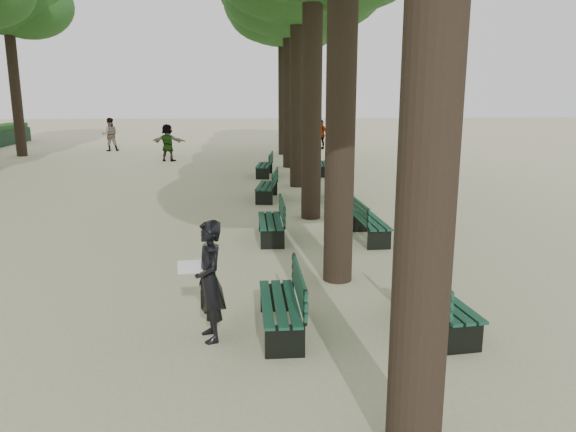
{
  "coord_description": "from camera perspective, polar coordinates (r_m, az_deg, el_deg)",
  "views": [
    {
      "loc": [
        0.05,
        -6.64,
        3.4
      ],
      "look_at": [
        0.6,
        3.0,
        1.2
      ],
      "focal_mm": 35.0,
      "sensor_mm": 36.0,
      "label": 1
    }
  ],
  "objects": [
    {
      "name": "ground",
      "position": [
        7.46,
        -3.39,
        -14.3
      ],
      "size": [
        120.0,
        120.0,
        0.0
      ],
      "primitive_type": "plane",
      "color": "#C0BB91",
      "rests_on": "ground"
    },
    {
      "name": "tree_central_5",
      "position": [
        29.98,
        -0.5,
        20.98
      ],
      "size": [
        6.0,
        6.0,
        9.95
      ],
      "color": "#33261C",
      "rests_on": "ground"
    },
    {
      "name": "bench_left_0",
      "position": [
        8.07,
        -0.77,
        -9.97
      ],
      "size": [
        0.62,
        1.81,
        0.92
      ],
      "color": "black",
      "rests_on": "ground"
    },
    {
      "name": "bench_left_1",
      "position": [
        12.87,
        -1.76,
        -1.24
      ],
      "size": [
        0.6,
        1.81,
        0.92
      ],
      "color": "black",
      "rests_on": "ground"
    },
    {
      "name": "bench_left_2",
      "position": [
        17.5,
        -2.18,
        2.52
      ],
      "size": [
        0.79,
        1.86,
        0.92
      ],
      "color": "black",
      "rests_on": "ground"
    },
    {
      "name": "bench_left_3",
      "position": [
        22.27,
        -2.43,
        4.74
      ],
      "size": [
        0.76,
        1.85,
        0.92
      ],
      "color": "black",
      "rests_on": "ground"
    },
    {
      "name": "bench_right_0",
      "position": [
        8.45,
        14.99,
        -9.33
      ],
      "size": [
        0.8,
        1.86,
        0.92
      ],
      "color": "black",
      "rests_on": "ground"
    },
    {
      "name": "bench_right_1",
      "position": [
        12.95,
        8.34,
        -1.28
      ],
      "size": [
        0.68,
        1.83,
        0.92
      ],
      "color": "black",
      "rests_on": "ground"
    },
    {
      "name": "bench_right_2",
      "position": [
        17.58,
        5.24,
        2.53
      ],
      "size": [
        0.71,
        1.84,
        0.92
      ],
      "color": "black",
      "rests_on": "ground"
    },
    {
      "name": "bench_right_3",
      "position": [
        22.75,
        3.29,
        4.9
      ],
      "size": [
        0.71,
        1.84,
        0.92
      ],
      "color": "black",
      "rests_on": "ground"
    },
    {
      "name": "man_with_map",
      "position": [
        7.74,
        -7.98,
        -6.56
      ],
      "size": [
        0.7,
        0.75,
        1.69
      ],
      "color": "black",
      "rests_on": "ground"
    },
    {
      "name": "pedestrian_c",
      "position": [
        32.51,
        3.38,
        8.28
      ],
      "size": [
        0.85,
        0.98,
        1.67
      ],
      "primitive_type": "imported",
      "rotation": [
        0.0,
        0.0,
        5.35
      ],
      "color": "#262628",
      "rests_on": "ground"
    },
    {
      "name": "pedestrian_e",
      "position": [
        27.53,
        -12.12,
        7.3
      ],
      "size": [
        1.68,
        0.76,
        1.77
      ],
      "primitive_type": "imported",
      "rotation": [
        0.0,
        0.0,
        2.89
      ],
      "color": "#262628",
      "rests_on": "ground"
    },
    {
      "name": "pedestrian_a",
      "position": [
        32.89,
        -17.64,
        7.9
      ],
      "size": [
        0.95,
        0.59,
        1.83
      ],
      "primitive_type": "imported",
      "rotation": [
        0.0,
        0.0,
        3.41
      ],
      "color": "#262628",
      "rests_on": "ground"
    }
  ]
}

